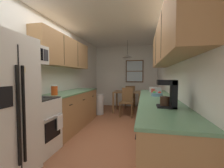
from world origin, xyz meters
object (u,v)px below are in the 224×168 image
object	(u,v)px
dining_chair_far	(130,96)
dish_rack	(155,89)
coffee_maker	(169,93)
dining_chair_near	(127,100)
storage_canister	(54,90)
stove_range	(36,125)
mug_by_coffeemaker	(153,91)
microwave_over_range	(28,54)
trash_bin	(99,104)
fruit_bowl	(157,94)
table_serving_bowl	(128,91)
dining_table	(127,95)

from	to	relation	value
dining_chair_far	dish_rack	world-z (taller)	dish_rack
coffee_maker	dining_chair_near	bearing A→B (deg)	105.99
storage_canister	stove_range	bearing A→B (deg)	-89.42
stove_range	dining_chair_near	bearing A→B (deg)	65.15
storage_canister	mug_by_coffeemaker	world-z (taller)	storage_canister
microwave_over_range	mug_by_coffeemaker	distance (m)	2.55
dining_chair_near	dish_rack	bearing A→B (deg)	-48.09
stove_range	coffee_maker	bearing A→B (deg)	-6.30
storage_canister	trash_bin	bearing A→B (deg)	81.92
fruit_bowl	table_serving_bowl	size ratio (longest dim) A/B	1.15
dining_chair_far	mug_by_coffeemaker	bearing A→B (deg)	-73.51
trash_bin	fruit_bowl	xyz separation A→B (m)	(1.70, -1.83, 0.60)
dining_chair_near	trash_bin	size ratio (longest dim) A/B	1.34
dining_table	trash_bin	xyz separation A→B (m)	(-0.88, -0.56, -0.28)
mug_by_coffeemaker	storage_canister	bearing A→B (deg)	-158.35
stove_range	coffee_maker	xyz separation A→B (m)	(2.05, -0.23, 0.60)
microwave_over_range	coffee_maker	bearing A→B (deg)	-5.98
dining_chair_near	fruit_bowl	xyz separation A→B (m)	(0.77, -1.81, 0.44)
mug_by_coffeemaker	dish_rack	distance (m)	0.43
microwave_over_range	dish_rack	world-z (taller)	microwave_over_range
stove_range	dining_table	size ratio (longest dim) A/B	1.17
storage_canister	mug_by_coffeemaker	distance (m)	2.11
dining_chair_near	coffee_maker	bearing A→B (deg)	-74.01
stove_range	coffee_maker	size ratio (longest dim) A/B	3.28
trash_bin	microwave_over_range	bearing A→B (deg)	-98.69
stove_range	microwave_over_range	xyz separation A→B (m)	(-0.11, 0.00, 1.17)
dining_chair_far	coffee_maker	bearing A→B (deg)	-78.37
dining_chair_near	dining_chair_far	xyz separation A→B (m)	(-0.01, 1.16, 0.00)
fruit_bowl	dining_chair_far	bearing A→B (deg)	104.66
mug_by_coffeemaker	dish_rack	size ratio (longest dim) A/B	0.34
stove_range	fruit_bowl	world-z (taller)	stove_range
dining_chair_far	mug_by_coffeemaker	distance (m)	2.62
coffee_maker	dish_rack	size ratio (longest dim) A/B	0.99
microwave_over_range	table_serving_bowl	world-z (taller)	microwave_over_range
trash_bin	storage_canister	distance (m)	2.24
dining_chair_near	dining_chair_far	distance (m)	1.16
dining_table	table_serving_bowl	size ratio (longest dim) A/B	5.07
stove_range	coffee_maker	distance (m)	2.15
trash_bin	dish_rack	bearing A→B (deg)	-27.74
table_serving_bowl	dish_rack	bearing A→B (deg)	-61.18
trash_bin	coffee_maker	world-z (taller)	coffee_maker
storage_canister	dish_rack	world-z (taller)	storage_canister
dining_chair_near	mug_by_coffeemaker	size ratio (longest dim) A/B	7.84
dining_chair_far	dining_table	bearing A→B (deg)	-94.80
stove_range	mug_by_coffeemaker	xyz separation A→B (m)	(1.95, 1.33, 0.48)
microwave_over_range	trash_bin	world-z (taller)	microwave_over_range
coffee_maker	fruit_bowl	bearing A→B (deg)	92.86
dining_chair_near	fruit_bowl	world-z (taller)	fruit_bowl
dining_table	fruit_bowl	distance (m)	2.55
dining_chair_near	dining_chair_far	bearing A→B (deg)	90.37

